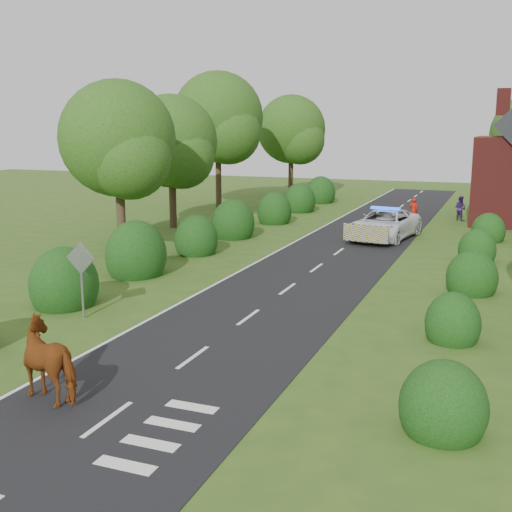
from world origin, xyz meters
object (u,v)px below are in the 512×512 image
at_px(cow, 55,365).
at_px(road_sign, 81,269).
at_px(pedestrian_red, 413,210).
at_px(pedestrian_purple, 460,208).
at_px(police_van, 385,224).

bearing_deg(cow, road_sign, -139.75).
height_order(cow, pedestrian_red, pedestrian_red).
xyz_separation_m(road_sign, pedestrian_red, (7.03, 25.54, -0.85)).
relative_size(cow, pedestrian_purple, 1.34).
xyz_separation_m(road_sign, cow, (3.21, -5.42, -0.88)).
relative_size(police_van, pedestrian_purple, 3.82).
bearing_deg(pedestrian_red, road_sign, 69.93).
relative_size(road_sign, cow, 1.16).
bearing_deg(pedestrian_red, police_van, 80.29).
relative_size(road_sign, pedestrian_red, 1.58).
bearing_deg(cow, pedestrian_red, -177.42).
height_order(road_sign, pedestrian_purple, road_sign).
height_order(road_sign, police_van, road_sign).
bearing_deg(pedestrian_red, cow, 78.29).
distance_m(road_sign, pedestrian_red, 26.51).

